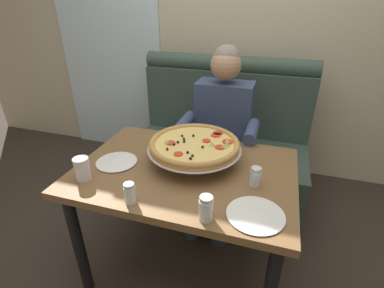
{
  "coord_description": "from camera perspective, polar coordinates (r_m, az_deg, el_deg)",
  "views": [
    {
      "loc": [
        0.42,
        -1.21,
        1.54
      ],
      "look_at": [
        0.01,
        0.09,
        0.84
      ],
      "focal_mm": 26.42,
      "sensor_mm": 36.0,
      "label": 1
    }
  ],
  "objects": [
    {
      "name": "ground_plane",
      "position": [
        2.0,
        -1.15,
        -22.93
      ],
      "size": [
        16.0,
        16.0,
        0.0
      ],
      "primitive_type": "plane",
      "color": "#382D26"
    },
    {
      "name": "back_wall_with_window",
      "position": [
        2.69,
        9.24,
        24.06
      ],
      "size": [
        6.0,
        0.12,
        2.8
      ],
      "primitive_type": "cube",
      "color": "beige",
      "rests_on": "ground_plane"
    },
    {
      "name": "window_panel",
      "position": [
        3.08,
        -17.14,
        23.69
      ],
      "size": [
        1.1,
        0.02,
        2.8
      ],
      "primitive_type": "cube",
      "color": "white",
      "rests_on": "ground_plane"
    },
    {
      "name": "booth_bench",
      "position": [
        2.41,
        5.32,
        -1.04
      ],
      "size": [
        1.42,
        0.78,
        1.13
      ],
      "color": "#384C42",
      "rests_on": "ground_plane"
    },
    {
      "name": "dining_table",
      "position": [
        1.57,
        -1.37,
        -7.95
      ],
      "size": [
        1.15,
        0.81,
        0.73
      ],
      "color": "brown",
      "rests_on": "ground_plane"
    },
    {
      "name": "diner_main",
      "position": [
        2.03,
        5.71,
        3.03
      ],
      "size": [
        0.54,
        0.64,
        1.27
      ],
      "color": "#2D3342",
      "rests_on": "ground_plane"
    },
    {
      "name": "pizza",
      "position": [
        1.53,
        0.53,
        -0.15
      ],
      "size": [
        0.51,
        0.51,
        0.13
      ],
      "color": "silver",
      "rests_on": "dining_table"
    },
    {
      "name": "shaker_oregano",
      "position": [
        1.4,
        12.65,
        -6.64
      ],
      "size": [
        0.06,
        0.06,
        0.1
      ],
      "color": "white",
      "rests_on": "dining_table"
    },
    {
      "name": "shaker_parmesan",
      "position": [
        1.17,
        2.83,
        -13.1
      ],
      "size": [
        0.06,
        0.06,
        0.11
      ],
      "color": "white",
      "rests_on": "dining_table"
    },
    {
      "name": "shaker_pepper_flakes",
      "position": [
        1.29,
        -12.42,
        -9.9
      ],
      "size": [
        0.05,
        0.05,
        0.1
      ],
      "color": "white",
      "rests_on": "dining_table"
    },
    {
      "name": "plate_near_left",
      "position": [
        1.24,
        12.72,
        -13.53
      ],
      "size": [
        0.25,
        0.25,
        0.02
      ],
      "color": "white",
      "rests_on": "dining_table"
    },
    {
      "name": "plate_near_right",
      "position": [
        1.61,
        -14.99,
        -3.3
      ],
      "size": [
        0.22,
        0.22,
        0.02
      ],
      "color": "white",
      "rests_on": "dining_table"
    },
    {
      "name": "drinking_glass",
      "position": [
        1.5,
        -21.22,
        -4.92
      ],
      "size": [
        0.08,
        0.08,
        0.12
      ],
      "color": "silver",
      "rests_on": "dining_table"
    },
    {
      "name": "patio_chair",
      "position": [
        3.86,
        -11.62,
        11.57
      ],
      "size": [
        0.4,
        0.4,
        0.86
      ],
      "color": "black",
      "rests_on": "ground_plane"
    }
  ]
}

